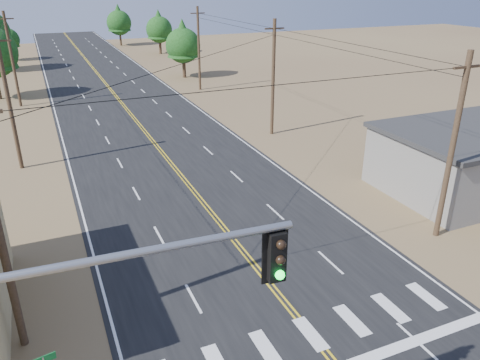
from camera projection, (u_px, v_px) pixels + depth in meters
road at (165, 157)px, 37.21m from camera, size 15.00×200.00×0.02m
utility_pole_left_mid at (9, 101)px, 33.02m from camera, size 1.80×0.30×10.00m
utility_pole_left_far at (12, 59)px, 49.85m from camera, size 1.80×0.30×10.00m
utility_pole_right_near at (452, 148)px, 23.87m from camera, size 1.80×0.30×10.00m
utility_pole_right_mid at (273, 77)px, 40.70m from camera, size 1.80×0.30×10.00m
utility_pole_right_far at (199, 48)px, 57.53m from camera, size 1.80×0.30×10.00m
tree_left_far at (7, 37)px, 78.76m from camera, size 3.80×3.80×6.34m
tree_right_near at (183, 42)px, 64.88m from camera, size 4.81×4.81×8.02m
tree_right_mid at (159, 27)px, 85.59m from camera, size 4.74×4.74×7.90m
tree_right_far at (119, 20)px, 96.10m from camera, size 4.97×4.97×8.29m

